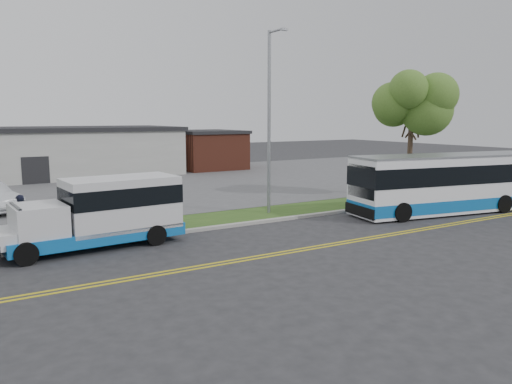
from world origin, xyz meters
TOP-DOWN VIEW (x-y plane):
  - ground at (0.00, 0.00)m, footprint 140.00×140.00m
  - lane_line_north at (0.00, -3.85)m, footprint 70.00×0.12m
  - lane_line_south at (0.00, -4.15)m, footprint 70.00×0.12m
  - curb at (0.00, 1.10)m, footprint 80.00×0.30m
  - verge at (0.00, 2.90)m, footprint 80.00×3.30m
  - parking_lot at (0.00, 17.00)m, footprint 80.00×25.00m
  - commercial_building at (-6.00, 27.00)m, footprint 25.40×10.40m
  - brick_wing at (10.50, 26.00)m, footprint 6.30×7.30m
  - tree_east at (14.00, 3.00)m, footprint 5.20×5.20m
  - streetlight_near at (3.00, 2.73)m, footprint 0.35×1.53m
  - shuttle_bus at (-6.28, 0.65)m, footprint 7.37×2.86m
  - transit_bus at (11.83, -1.80)m, footprint 11.79×4.56m
  - pedestrian at (-9.09, 3.47)m, footprint 0.73×0.51m
  - grocery_bag_left at (-9.39, 3.22)m, footprint 0.32×0.32m
  - grocery_bag_right at (-8.79, 3.72)m, footprint 0.32×0.32m

SIDE VIEW (x-z plane):
  - ground at x=0.00m, z-range 0.00..0.00m
  - lane_line_north at x=0.00m, z-range 0.00..0.01m
  - lane_line_south at x=0.00m, z-range 0.00..0.01m
  - verge at x=0.00m, z-range 0.00..0.10m
  - parking_lot at x=0.00m, z-range 0.00..0.10m
  - curb at x=0.00m, z-range 0.00..0.15m
  - grocery_bag_left at x=-9.39m, z-range 0.10..0.42m
  - grocery_bag_right at x=-8.79m, z-range 0.10..0.42m
  - pedestrian at x=-9.09m, z-range 0.10..1.97m
  - shuttle_bus at x=-6.28m, z-range 0.09..2.86m
  - transit_bus at x=11.83m, z-range 0.02..3.21m
  - brick_wing at x=10.50m, z-range 0.01..3.91m
  - commercial_building at x=-6.00m, z-range 0.01..4.36m
  - streetlight_near at x=3.00m, z-range 0.48..9.98m
  - tree_east at x=14.00m, z-range 2.04..10.37m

